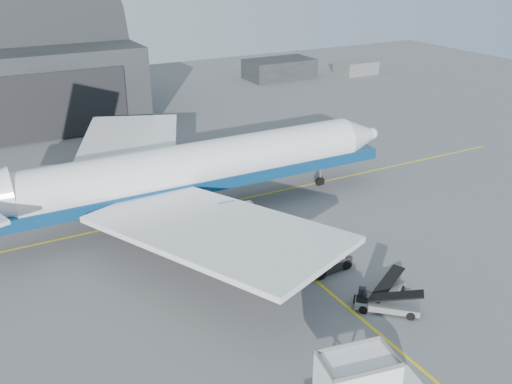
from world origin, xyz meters
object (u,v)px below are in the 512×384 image
belt_loader_a (384,292)px  pushback_tug (327,261)px  airliner (182,171)px  belt_loader_b (387,304)px

belt_loader_a → pushback_tug: bearing=79.0°
airliner → belt_loader_a: bearing=-69.7°
pushback_tug → belt_loader_b: size_ratio=0.92×
airliner → belt_loader_a: 23.52m
belt_loader_a → belt_loader_b: (-0.90, -1.35, 0.04)m
belt_loader_a → belt_loader_b: bearing=-146.7°
belt_loader_a → belt_loader_b: size_ratio=1.03×
airliner → belt_loader_b: size_ratio=10.66×
airliner → pushback_tug: size_ratio=11.53×
airliner → pushback_tug: (6.74, -15.76, -4.16)m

